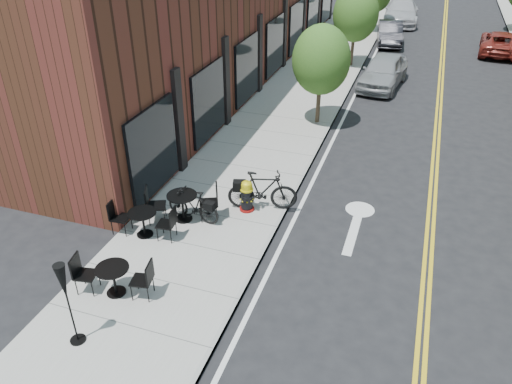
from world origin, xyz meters
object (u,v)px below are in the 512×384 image
at_px(bicycle_left, 193,205).
at_px(parked_car_c, 401,12).
at_px(patio_umbrella, 64,288).
at_px(parked_car_b, 390,33).
at_px(fire_hydrant, 247,196).
at_px(bicycle_right, 263,191).
at_px(bistro_set_b, 113,277).
at_px(bistro_set_a, 143,220).
at_px(parked_car_a, 383,71).
at_px(bistro_set_c, 183,203).
at_px(parked_car_far, 500,43).

relative_size(bicycle_left, parked_car_c, 0.29).
xyz_separation_m(patio_umbrella, parked_car_b, (3.51, 26.13, -0.89)).
distance_m(fire_hydrant, bicycle_left, 1.56).
height_order(bicycle_right, bistro_set_b, bicycle_right).
distance_m(bicycle_right, bistro_set_a, 3.43).
xyz_separation_m(bistro_set_b, parked_car_a, (4.06, 16.67, 0.14)).
relative_size(bicycle_right, bistro_set_c, 1.02).
bearing_deg(bistro_set_b, patio_umbrella, -99.40).
xyz_separation_m(bistro_set_b, patio_umbrella, (0.03, -1.49, 0.94)).
height_order(bistro_set_b, parked_car_c, parked_car_c).
height_order(bistro_set_b, bistro_set_c, bistro_set_c).
height_order(parked_car_a, parked_car_b, parked_car_a).
bearing_deg(bistro_set_c, bicycle_right, 8.56).
height_order(parked_car_b, parked_car_c, parked_car_c).
height_order(bistro_set_b, parked_car_far, parked_car_far).
bearing_deg(patio_umbrella, parked_car_a, 77.51).
xyz_separation_m(bicycle_left, patio_umbrella, (-0.40, -4.78, 0.94)).
relative_size(fire_hydrant, bistro_set_c, 0.50).
xyz_separation_m(bicycle_left, bistro_set_a, (-0.94, -1.08, -0.01)).
relative_size(parked_car_a, parked_car_c, 0.79).
relative_size(bicycle_left, parked_car_far, 0.36).
distance_m(fire_hydrant, parked_car_a, 12.64).
relative_size(bicycle_right, bistro_set_a, 1.13).
relative_size(fire_hydrant, parked_car_far, 0.22).
bearing_deg(bicycle_right, bistro_set_c, 107.12).
bearing_deg(parked_car_b, bistro_set_a, -108.20).
distance_m(patio_umbrella, parked_car_a, 18.62).
xyz_separation_m(parked_car_a, parked_car_far, (5.66, 7.87, -0.12)).
relative_size(bistro_set_a, parked_car_far, 0.40).
distance_m(bicycle_right, bistro_set_c, 2.29).
distance_m(patio_umbrella, parked_car_b, 26.38).
xyz_separation_m(bistro_set_a, parked_car_c, (4.21, 28.37, 0.20)).
relative_size(bistro_set_c, parked_car_c, 0.36).
distance_m(bistro_set_c, patio_umbrella, 4.79).
bearing_deg(bistro_set_a, patio_umbrella, -86.88).
relative_size(parked_car_a, parked_car_b, 1.09).
xyz_separation_m(bistro_set_a, patio_umbrella, (0.55, -3.70, 0.95)).
height_order(fire_hydrant, patio_umbrella, patio_umbrella).
distance_m(bicycle_left, parked_car_b, 21.57).
relative_size(fire_hydrant, parked_car_c, 0.18).
distance_m(bicycle_left, bicycle_right, 2.02).
relative_size(bicycle_right, parked_car_a, 0.46).
height_order(bicycle_left, parked_car_a, parked_car_a).
height_order(fire_hydrant, bicycle_right, bicycle_right).
xyz_separation_m(patio_umbrella, parked_car_a, (4.02, 18.16, -0.81)).
bearing_deg(parked_car_c, patio_umbrella, -99.99).
bearing_deg(parked_car_far, parked_car_b, 3.28).
distance_m(bicycle_left, bistro_set_c, 0.29).
relative_size(parked_car_b, parked_car_c, 0.73).
xyz_separation_m(fire_hydrant, bicycle_left, (-1.23, -0.96, 0.02)).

